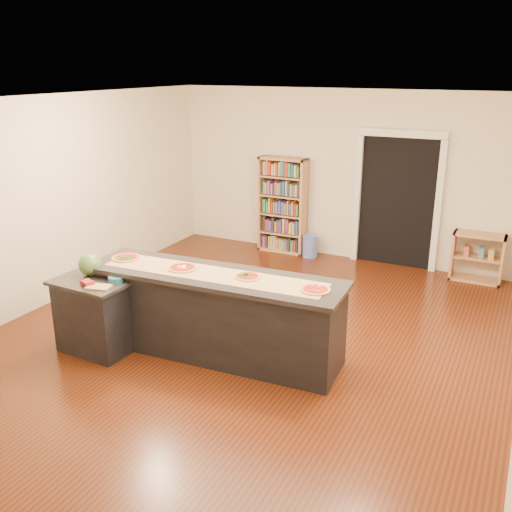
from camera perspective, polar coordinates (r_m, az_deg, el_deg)
The scene contains 16 objects.
room at distance 6.49m, azimuth -0.79°, elevation 2.84°, with size 6.00×7.00×2.80m.
doorway at distance 9.43m, azimuth 13.96°, elevation 6.09°, with size 1.40×0.09×2.21m.
kitchen_island at distance 6.48m, azimuth -4.19°, elevation -5.81°, with size 2.96×0.80×0.98m.
side_counter at distance 6.83m, azimuth -15.68°, elevation -5.67°, with size 0.88×0.64×0.87m.
bookshelf at distance 9.95m, azimuth 2.66°, elevation 5.08°, with size 0.83×0.30×1.66m, color tan.
low_shelf at distance 9.29m, azimuth 21.26°, elevation -0.13°, with size 0.75×0.32×0.75m, color tan.
waste_bin at distance 9.85m, azimuth 5.43°, elevation 1.00°, with size 0.26×0.26×0.38m, color #576BC4.
kraft_paper at distance 6.28m, azimuth -4.35°, elevation -1.80°, with size 2.57×0.46×0.00m, color #A77F56.
watermelon at distance 6.78m, azimuth -16.30°, elevation -0.81°, with size 0.26×0.26×0.26m, color #144214.
cutting_board at distance 6.42m, azimuth -15.45°, elevation -2.98°, with size 0.26×0.17×0.02m, color tan.
package_red at distance 6.52m, azimuth -16.52°, elevation -2.60°, with size 0.14×0.10×0.05m, color maroon.
package_teal at distance 6.52m, azimuth -13.84°, elevation -2.30°, with size 0.17×0.17×0.06m, color #195966.
pizza_a at distance 6.92m, azimuth -12.87°, elevation -0.17°, with size 0.33×0.33×0.02m.
pizza_b at distance 6.48m, azimuth -7.37°, elevation -1.16°, with size 0.32×0.32×0.02m.
pizza_c at distance 6.16m, azimuth -0.86°, elevation -2.06°, with size 0.28×0.28×0.02m.
pizza_d at distance 5.84m, azimuth 5.95°, elevation -3.36°, with size 0.33×0.33×0.02m.
Camera 1 is at (2.87, -5.54, 3.18)m, focal length 40.00 mm.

